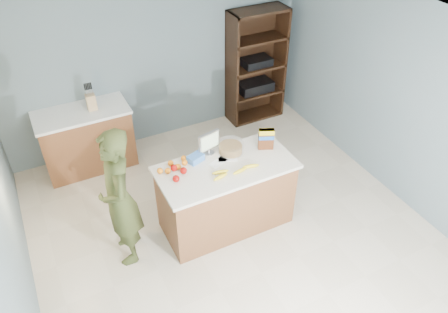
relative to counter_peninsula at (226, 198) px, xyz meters
name	(u,v)px	position (x,y,z in m)	size (l,w,h in m)	color
floor	(237,239)	(0.00, -0.30, -0.42)	(4.50, 5.00, 0.02)	beige
walls	(240,123)	(0.00, -0.30, 1.24)	(4.52, 5.02, 2.51)	slate
counter_peninsula	(226,198)	(0.00, 0.00, 0.00)	(1.56, 0.76, 0.90)	brown
back_cabinet	(87,139)	(-1.20, 1.90, 0.04)	(1.24, 0.62, 0.90)	brown
shelving_unit	(254,67)	(1.55, 2.05, 0.45)	(0.90, 0.40, 1.80)	black
person	(119,199)	(-1.20, 0.08, 0.42)	(0.61, 0.40, 1.66)	#343C1A
knife_block	(91,102)	(-1.04, 1.88, 0.60)	(0.12, 0.10, 0.31)	tan
envelopes	(223,160)	(0.01, 0.10, 0.49)	(0.37, 0.19, 0.00)	white
bananas	(233,171)	(0.01, -0.14, 0.51)	(0.58, 0.15, 0.04)	yellow
apples	(178,172)	(-0.54, 0.10, 0.52)	(0.20, 0.26, 0.08)	#980906
oranges	(175,166)	(-0.52, 0.23, 0.52)	(0.38, 0.19, 0.07)	orange
blue_carton	(196,158)	(-0.27, 0.23, 0.52)	(0.18, 0.12, 0.08)	blue
salad_bowl	(231,148)	(0.17, 0.21, 0.54)	(0.30, 0.30, 0.13)	#267219
tv	(209,142)	(-0.06, 0.30, 0.64)	(0.28, 0.12, 0.28)	silver
cereal_box	(266,138)	(0.56, 0.09, 0.64)	(0.19, 0.13, 0.26)	#592B14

